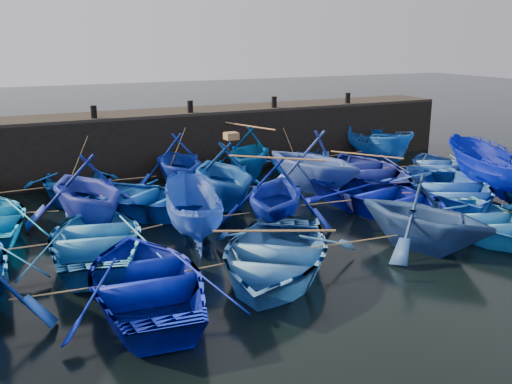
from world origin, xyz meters
name	(u,v)px	position (x,y,z in m)	size (l,w,h in m)	color
ground	(304,242)	(0.00, 0.00, 0.00)	(120.00, 120.00, 0.00)	black
quay_wall	(185,141)	(0.00, 10.50, 1.25)	(26.00, 2.50, 2.50)	black
quay_top	(184,111)	(0.00, 10.50, 2.56)	(26.00, 2.50, 0.12)	black
bollard_1	(94,112)	(-4.00, 9.60, 2.87)	(0.24, 0.24, 0.50)	black
bollard_2	(190,107)	(0.00, 9.60, 2.87)	(0.24, 0.24, 0.50)	black
bollard_3	(274,102)	(4.00, 9.60, 2.87)	(0.24, 0.24, 0.50)	black
bollard_4	(348,98)	(8.00, 9.60, 2.87)	(0.24, 0.24, 0.50)	black
boat_1	(76,185)	(-5.18, 7.52, 0.53)	(3.68, 5.14, 1.07)	#0742AD
boat_2	(179,161)	(-1.30, 7.44, 1.07)	(3.49, 4.05, 2.13)	#0A249B
boat_3	(249,152)	(1.96, 7.94, 1.06)	(3.46, 4.01, 2.11)	#0351A4
boat_4	(307,160)	(4.69, 7.75, 0.47)	(3.24, 4.54, 0.94)	navy
boat_5	(377,144)	(8.69, 8.01, 0.83)	(1.62, 4.30, 1.66)	#114DA4
boat_7	(87,189)	(-5.29, 4.34, 1.16)	(3.80, 4.40, 2.32)	#1B2CA0
boat_8	(145,198)	(-3.44, 4.59, 0.54)	(3.74, 5.23, 1.09)	#0B43AB
boat_9	(224,173)	(-0.66, 4.41, 1.16)	(3.79, 4.40, 2.32)	#0C429D
boat_10	(313,160)	(3.20, 4.82, 1.19)	(3.89, 4.51, 2.37)	blue
boat_11	(366,170)	(5.61, 4.73, 0.58)	(3.99, 5.58, 1.16)	navy
boat_12	(438,165)	(9.25, 4.56, 0.45)	(3.08, 4.31, 0.89)	blue
boat_14	(98,237)	(-5.57, 1.44, 0.54)	(3.75, 5.24, 1.09)	blue
boat_15	(192,212)	(-2.80, 1.68, 0.80)	(1.56, 4.14, 1.60)	#1B3FA2
boat_16	(276,193)	(-0.08, 1.62, 1.07)	(3.51, 4.07, 2.14)	#0C22AD
boat_17	(381,196)	(3.80, 1.39, 0.56)	(3.88, 5.43, 1.13)	#000A88
boat_18	(448,188)	(6.49, 1.09, 0.60)	(4.16, 5.81, 1.21)	blue
boat_19	(492,171)	(8.62, 1.17, 0.99)	(1.92, 5.10, 1.97)	#000EA0
boat_21	(146,278)	(-5.12, -1.79, 0.55)	(3.77, 5.28, 1.09)	#000D8C
boat_22	(274,254)	(-1.90, -1.75, 0.57)	(3.90, 5.46, 1.13)	#295D9F
boat_23	(424,213)	(2.64, -1.95, 1.04)	(3.41, 3.96, 2.08)	navy
boat_24	(482,219)	(5.10, -1.76, 0.49)	(3.38, 4.73, 0.98)	blue
wooden_crate	(231,136)	(-0.36, 4.41, 2.44)	(0.44, 0.42, 0.24)	brown
mooring_ropes	(231,176)	(-0.15, 5.00, 0.88)	(17.85, 11.56, 2.10)	tan
loose_oars	(294,160)	(1.40, 3.14, 1.67)	(9.77, 11.78, 1.07)	#99724C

